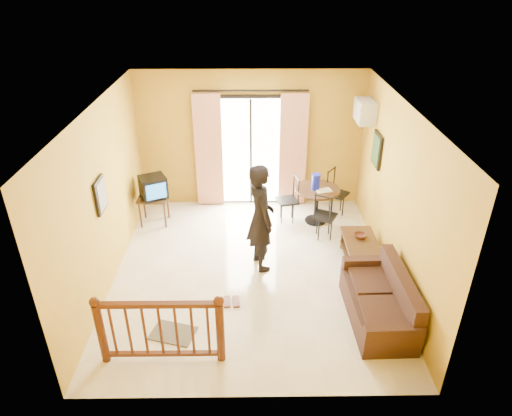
{
  "coord_description": "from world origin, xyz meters",
  "views": [
    {
      "loc": [
        -0.0,
        -6.19,
        4.61
      ],
      "look_at": [
        0.08,
        0.2,
        1.1
      ],
      "focal_mm": 32.0,
      "sensor_mm": 36.0,
      "label": 1
    }
  ],
  "objects_px": {
    "coffee_table": "(360,248)",
    "standing_person": "(261,218)",
    "television": "(153,187)",
    "dining_table": "(317,196)",
    "sofa": "(381,303)"
  },
  "relations": [
    {
      "from": "dining_table",
      "to": "coffee_table",
      "type": "height_order",
      "value": "dining_table"
    },
    {
      "from": "dining_table",
      "to": "standing_person",
      "type": "distance_m",
      "value": 1.88
    },
    {
      "from": "coffee_table",
      "to": "standing_person",
      "type": "bearing_deg",
      "value": -178.16
    },
    {
      "from": "television",
      "to": "sofa",
      "type": "bearing_deg",
      "value": -62.91
    },
    {
      "from": "coffee_table",
      "to": "sofa",
      "type": "bearing_deg",
      "value": -89.94
    },
    {
      "from": "dining_table",
      "to": "sofa",
      "type": "height_order",
      "value": "sofa"
    },
    {
      "from": "television",
      "to": "dining_table",
      "type": "height_order",
      "value": "television"
    },
    {
      "from": "coffee_table",
      "to": "standing_person",
      "type": "relative_size",
      "value": 0.53
    },
    {
      "from": "coffee_table",
      "to": "standing_person",
      "type": "distance_m",
      "value": 1.81
    },
    {
      "from": "television",
      "to": "standing_person",
      "type": "relative_size",
      "value": 0.33
    },
    {
      "from": "sofa",
      "to": "television",
      "type": "bearing_deg",
      "value": 141.43
    },
    {
      "from": "dining_table",
      "to": "sofa",
      "type": "relative_size",
      "value": 0.52
    },
    {
      "from": "sofa",
      "to": "standing_person",
      "type": "xyz_separation_m",
      "value": [
        -1.7,
        1.36,
        0.63
      ]
    },
    {
      "from": "dining_table",
      "to": "sofa",
      "type": "xyz_separation_m",
      "value": [
        0.57,
        -2.82,
        -0.27
      ]
    },
    {
      "from": "television",
      "to": "dining_table",
      "type": "distance_m",
      "value": 3.16
    }
  ]
}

